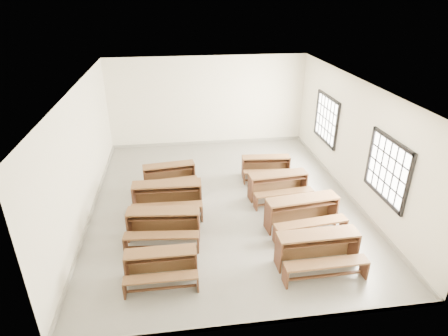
{
  "coord_description": "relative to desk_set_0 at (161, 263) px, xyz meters",
  "views": [
    {
      "loc": [
        -1.21,
        -8.76,
        5.27
      ],
      "look_at": [
        0.0,
        0.0,
        1.0
      ],
      "focal_mm": 30.0,
      "sensor_mm": 36.0,
      "label": 1
    }
  ],
  "objects": [
    {
      "name": "desk_set_7",
      "position": [
        3.11,
        4.12,
        0.01
      ],
      "size": [
        1.51,
        0.86,
        0.65
      ],
      "rotation": [
        0.0,
        0.0,
        -0.08
      ],
      "color": "brown",
      "rests_on": "ground"
    },
    {
      "name": "desk_set_1",
      "position": [
        0.04,
        1.33,
        0.06
      ],
      "size": [
        1.72,
        1.01,
        0.74
      ],
      "rotation": [
        0.0,
        0.0,
        -0.1
      ],
      "color": "brown",
      "rests_on": "ground"
    },
    {
      "name": "desk_set_6",
      "position": [
        3.14,
        2.81,
        0.05
      ],
      "size": [
        1.67,
        0.97,
        0.72
      ],
      "rotation": [
        0.0,
        0.0,
        0.09
      ],
      "color": "brown",
      "rests_on": "ground"
    },
    {
      "name": "desk_set_4",
      "position": [
        3.2,
        -0.03,
        0.07
      ],
      "size": [
        1.7,
        0.91,
        0.76
      ],
      "rotation": [
        0.0,
        0.0,
        0.02
      ],
      "color": "brown",
      "rests_on": "ground"
    },
    {
      "name": "room",
      "position": [
        1.73,
        2.83,
        1.77
      ],
      "size": [
        8.5,
        8.5,
        3.2
      ],
      "color": "slate",
      "rests_on": "ground"
    },
    {
      "name": "desk_set_3",
      "position": [
        0.18,
        3.92,
        0.02
      ],
      "size": [
        1.57,
        0.94,
        0.67
      ],
      "rotation": [
        0.0,
        0.0,
        0.12
      ],
      "color": "brown",
      "rests_on": "ground"
    },
    {
      "name": "desk_set_5",
      "position": [
        3.33,
        1.35,
        0.09
      ],
      "size": [
        1.83,
        1.1,
        0.78
      ],
      "rotation": [
        0.0,
        0.0,
        0.11
      ],
      "color": "brown",
      "rests_on": "ground"
    },
    {
      "name": "desk_set_2",
      "position": [
        0.13,
        2.53,
        0.09
      ],
      "size": [
        1.79,
        0.97,
        0.79
      ],
      "rotation": [
        0.0,
        0.0,
        -0.03
      ],
      "color": "brown",
      "rests_on": "ground"
    },
    {
      "name": "desk_set_0",
      "position": [
        0.0,
        0.0,
        0.0
      ],
      "size": [
        1.42,
        0.74,
        0.64
      ],
      "rotation": [
        0.0,
        0.0,
        -0.01
      ],
      "color": "brown",
      "rests_on": "ground"
    }
  ]
}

